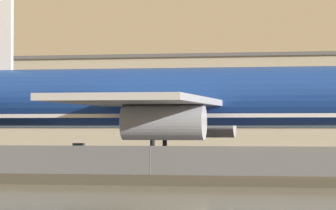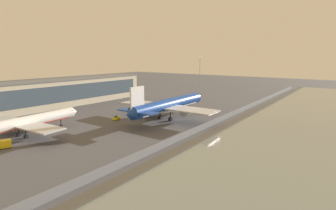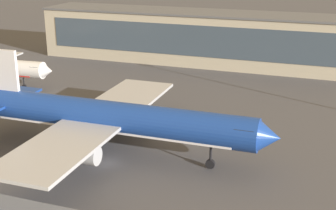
# 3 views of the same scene
# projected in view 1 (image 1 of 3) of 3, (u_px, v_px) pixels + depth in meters

# --- Properties ---
(ground_plane) EXTENTS (500.00, 500.00, 0.00)m
(ground_plane) POSITION_uv_depth(u_px,v_px,m) (193.00, 170.00, 79.71)
(ground_plane) COLOR #4C4C51
(shoreline_seawall) EXTENTS (320.00, 3.00, 0.50)m
(shoreline_seawall) POSITION_uv_depth(u_px,v_px,m) (134.00, 180.00, 59.64)
(shoreline_seawall) COLOR #474238
(shoreline_seawall) RESTS_ON ground
(perimeter_fence) EXTENTS (280.00, 0.10, 2.24)m
(perimeter_fence) POSITION_uv_depth(u_px,v_px,m) (150.00, 163.00, 64.07)
(perimeter_fence) COLOR slate
(perimeter_fence) RESTS_ON ground
(cargo_jet_blue) EXTENTS (50.88, 43.19, 15.32)m
(cargo_jet_blue) POSITION_uv_depth(u_px,v_px,m) (187.00, 99.00, 83.58)
(cargo_jet_blue) COLOR #193D93
(cargo_jet_blue) RESTS_ON ground
(baggage_tug) EXTENTS (3.38, 2.01, 1.80)m
(baggage_tug) POSITION_uv_depth(u_px,v_px,m) (82.00, 153.00, 102.11)
(baggage_tug) COLOR yellow
(baggage_tug) RESTS_ON ground
(terminal_building) EXTENTS (89.42, 15.21, 13.98)m
(terminal_building) POSITION_uv_depth(u_px,v_px,m) (242.00, 103.00, 145.60)
(terminal_building) COLOR #BCB299
(terminal_building) RESTS_ON ground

